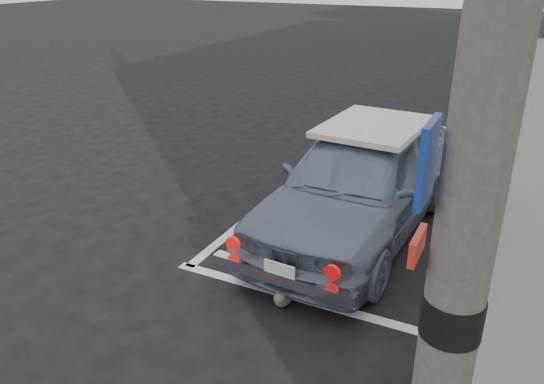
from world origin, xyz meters
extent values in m
plane|color=black|center=(0.00, 0.00, 0.00)|extent=(80.00, 80.00, 0.00)
cube|color=silver|center=(0.50, -0.50, 0.00)|extent=(3.00, 0.12, 0.01)
cube|color=silver|center=(0.50, 6.50, 0.00)|extent=(3.00, 0.12, 0.01)
cube|color=silver|center=(-0.90, 3.00, 0.00)|extent=(0.12, 7.00, 0.01)
cylinder|color=black|center=(2.05, -2.00, 1.30)|extent=(0.36, 0.36, 0.25)
cube|color=#1437A4|center=(1.81, -2.00, 2.20)|extent=(0.04, 0.35, 0.45)
cube|color=red|center=(1.81, -2.00, 1.70)|extent=(0.04, 0.30, 0.15)
cube|color=white|center=(1.80, -2.00, 1.70)|extent=(0.02, 0.16, 0.08)
imported|color=slate|center=(0.51, 1.19, 0.69)|extent=(1.87, 4.12, 1.37)
cube|color=beige|center=(0.54, 1.59, 1.30)|extent=(1.23, 1.60, 0.07)
cube|color=silver|center=(0.39, -0.77, 0.38)|extent=(1.54, 0.22, 0.12)
cube|color=white|center=(0.38, -0.81, 0.48)|extent=(0.33, 0.04, 0.17)
cylinder|color=red|center=(-0.15, -0.76, 0.62)|extent=(0.15, 0.05, 0.15)
cylinder|color=red|center=(0.92, -0.83, 0.62)|extent=(0.15, 0.05, 0.15)
cylinder|color=red|center=(-0.15, -0.76, 0.44)|extent=(0.12, 0.05, 0.12)
cylinder|color=red|center=(0.92, -0.83, 0.44)|extent=(0.12, 0.05, 0.12)
ellipsoid|color=#675A4E|center=(0.35, -0.65, 0.10)|extent=(0.25, 0.33, 0.18)
sphere|color=#675A4E|center=(0.38, -0.78, 0.16)|extent=(0.11, 0.11, 0.11)
cone|color=#675A4E|center=(0.35, -0.79, 0.21)|extent=(0.04, 0.04, 0.04)
cone|color=#675A4E|center=(0.41, -0.77, 0.21)|extent=(0.04, 0.04, 0.04)
cylinder|color=#675A4E|center=(0.36, -0.50, 0.03)|extent=(0.13, 0.17, 0.03)
camera|label=1|loc=(2.24, -4.71, 3.16)|focal=35.00mm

